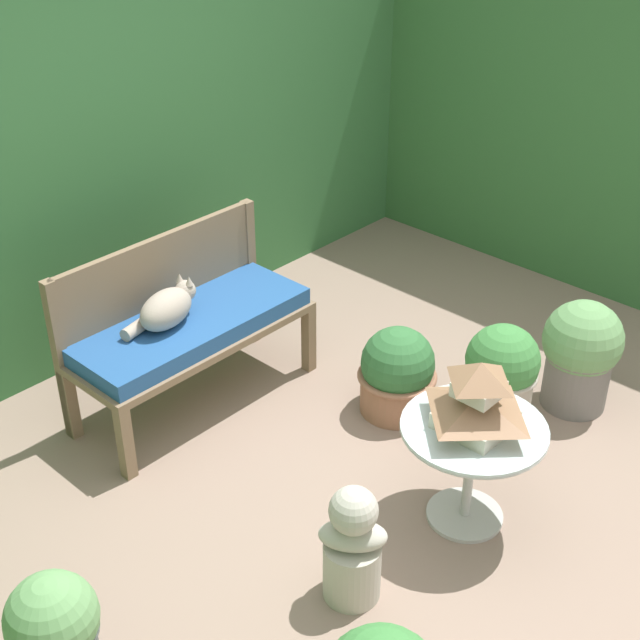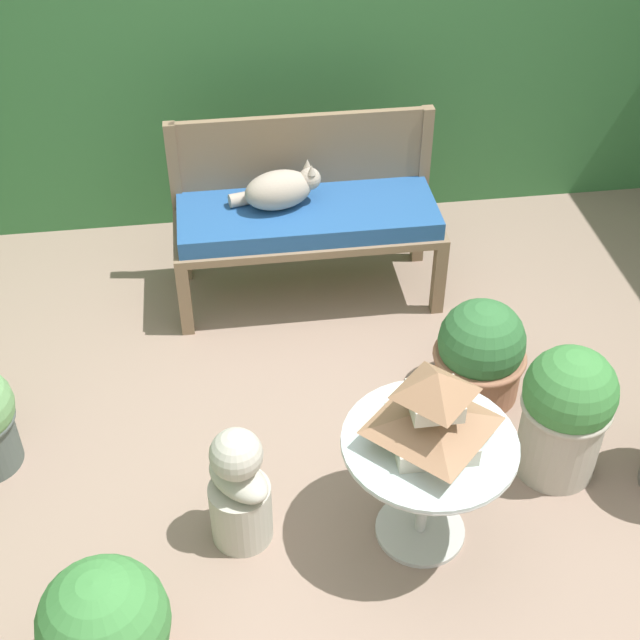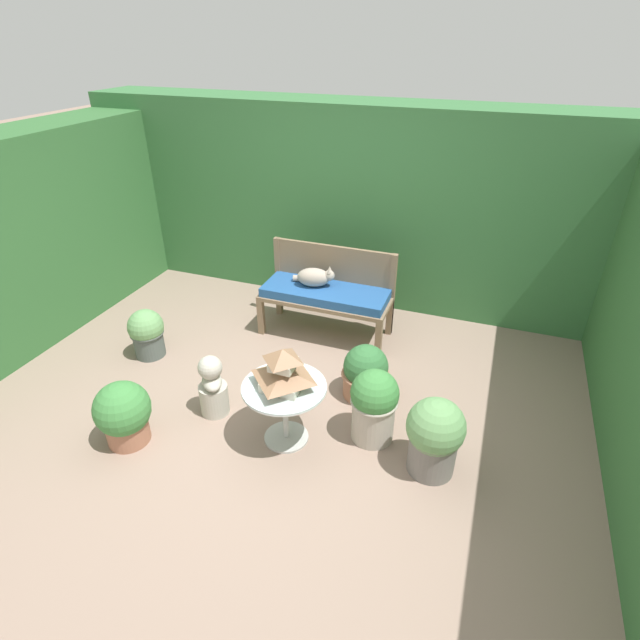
% 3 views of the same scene
% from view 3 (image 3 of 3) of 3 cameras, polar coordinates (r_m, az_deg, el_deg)
% --- Properties ---
extents(ground, '(30.00, 30.00, 0.00)m').
position_cam_3_polar(ground, '(4.32, -4.84, -9.64)').
color(ground, gray).
extents(foliage_hedge_back, '(6.40, 0.71, 2.13)m').
position_cam_3_polar(foliage_hedge_back, '(5.76, 4.66, 13.18)').
color(foliage_hedge_back, '#38703D').
rests_on(foliage_hedge_back, ground).
extents(foliage_hedge_left, '(0.70, 3.59, 1.96)m').
position_cam_3_polar(foliage_hedge_left, '(5.64, -31.97, 7.33)').
color(foliage_hedge_left, '#336633').
rests_on(foliage_hedge_left, ground).
extents(garden_bench, '(1.30, 0.51, 0.52)m').
position_cam_3_polar(garden_bench, '(5.02, 0.63, 2.75)').
color(garden_bench, '#7F664C').
rests_on(garden_bench, ground).
extents(bench_backrest, '(1.30, 0.06, 0.89)m').
position_cam_3_polar(bench_backrest, '(5.13, 1.54, 5.85)').
color(bench_backrest, '#7F664C').
rests_on(bench_backrest, ground).
extents(cat, '(0.45, 0.25, 0.21)m').
position_cam_3_polar(cat, '(5.00, -0.64, 4.93)').
color(cat, '#A89989').
rests_on(cat, garden_bench).
extents(patio_table, '(0.63, 0.63, 0.51)m').
position_cam_3_polar(patio_table, '(3.75, -4.07, -8.85)').
color(patio_table, '#B7B7B2').
rests_on(patio_table, ground).
extents(pagoda_birdhouse, '(0.38, 0.38, 0.32)m').
position_cam_3_polar(pagoda_birdhouse, '(3.60, -4.21, -5.79)').
color(pagoda_birdhouse, beige).
rests_on(pagoda_birdhouse, patio_table).
extents(garden_bust, '(0.29, 0.31, 0.55)m').
position_cam_3_polar(garden_bust, '(4.17, -12.16, -7.51)').
color(garden_bust, '#B7B2A3').
rests_on(garden_bust, ground).
extents(potted_plant_table_far, '(0.42, 0.42, 0.48)m').
position_cam_3_polar(potted_plant_table_far, '(4.30, 5.22, -6.04)').
color(potted_plant_table_far, '#9E664C').
rests_on(potted_plant_table_far, ground).
extents(potted_plant_hedge_corner, '(0.34, 0.34, 0.49)m').
position_cam_3_polar(potted_plant_hedge_corner, '(5.04, -19.18, -1.37)').
color(potted_plant_hedge_corner, '#4C5651').
rests_on(potted_plant_hedge_corner, ground).
extents(potted_plant_patio_mid, '(0.42, 0.42, 0.52)m').
position_cam_3_polar(potted_plant_patio_mid, '(4.09, -21.55, -9.92)').
color(potted_plant_patio_mid, '#9E664C').
rests_on(potted_plant_patio_mid, ground).
extents(potted_plant_table_near, '(0.41, 0.41, 0.61)m').
position_cam_3_polar(potted_plant_table_near, '(3.65, 12.96, -12.75)').
color(potted_plant_table_near, slate).
rests_on(potted_plant_table_near, ground).
extents(potted_plant_path_edge, '(0.37, 0.37, 0.61)m').
position_cam_3_polar(potted_plant_path_edge, '(3.83, 6.18, -9.56)').
color(potted_plant_path_edge, '#ADA393').
rests_on(potted_plant_path_edge, ground).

